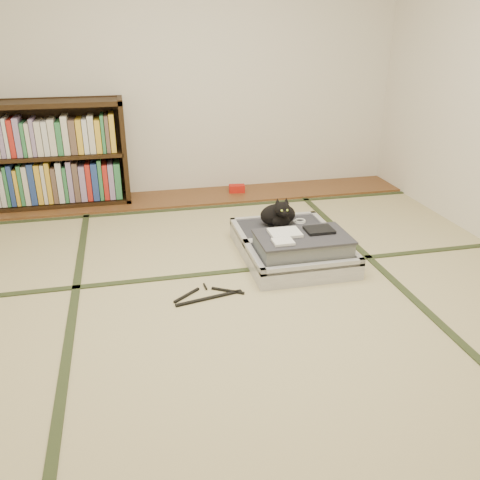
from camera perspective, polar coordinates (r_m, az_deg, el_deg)
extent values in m
plane|color=tan|center=(3.07, 0.55, -6.90)|extent=(4.50, 4.50, 0.00)
cube|color=brown|center=(4.87, -4.93, 4.85)|extent=(4.00, 0.50, 0.02)
cube|color=red|center=(4.95, -0.35, 5.80)|extent=(0.16, 0.11, 0.07)
plane|color=silver|center=(4.88, -5.89, 19.14)|extent=(4.00, 0.00, 4.00)
cube|color=#2D381E|center=(3.03, -18.39, -8.61)|extent=(0.05, 4.50, 0.01)
cube|color=#2D381E|center=(3.42, 17.15, -4.65)|extent=(0.05, 4.50, 0.01)
cube|color=#2D381E|center=(3.41, -1.01, -3.54)|extent=(4.00, 0.05, 0.01)
cube|color=#2D381E|center=(4.59, -4.38, 3.63)|extent=(4.00, 0.05, 0.01)
cube|color=black|center=(4.77, -12.84, 9.72)|extent=(0.04, 0.33, 0.94)
cube|color=black|center=(4.94, -20.65, 3.93)|extent=(1.46, 0.33, 0.04)
cube|color=black|center=(4.75, -22.18, 13.97)|extent=(1.46, 0.33, 0.04)
cube|color=black|center=(4.83, -21.38, 8.83)|extent=(1.40, 0.33, 0.03)
cube|color=black|center=(4.98, -21.17, 9.28)|extent=(1.46, 0.02, 0.94)
cube|color=gray|center=(4.86, -21.04, 6.29)|extent=(1.32, 0.23, 0.40)
cube|color=gray|center=(4.77, -21.75, 10.97)|extent=(1.32, 0.23, 0.36)
cube|color=silver|center=(3.44, 6.93, -2.46)|extent=(0.69, 0.46, 0.12)
cube|color=#32313A|center=(3.43, 6.96, -1.98)|extent=(0.62, 0.39, 0.09)
cube|color=silver|center=(3.23, 8.23, -3.02)|extent=(0.69, 0.04, 0.05)
cube|color=silver|center=(3.60, 5.86, -0.09)|extent=(0.69, 0.04, 0.05)
cube|color=silver|center=(3.32, 1.63, -2.02)|extent=(0.04, 0.46, 0.05)
cube|color=silver|center=(3.53, 12.02, -0.95)|extent=(0.04, 0.46, 0.05)
cube|color=silver|center=(3.84, 4.65, 0.47)|extent=(0.69, 0.46, 0.12)
cube|color=#32313A|center=(3.83, 4.67, 0.90)|extent=(0.62, 0.39, 0.09)
cube|color=silver|center=(3.63, 5.68, 0.14)|extent=(0.69, 0.04, 0.05)
cube|color=silver|center=(4.00, 3.78, 2.48)|extent=(0.69, 0.04, 0.05)
cube|color=silver|center=(3.73, -0.14, 0.95)|extent=(0.04, 0.46, 0.05)
cube|color=silver|center=(3.92, 9.28, 1.75)|extent=(0.04, 0.46, 0.05)
cylinder|color=black|center=(3.61, 5.77, 0.09)|extent=(0.63, 0.02, 0.02)
cube|color=gray|center=(3.39, 7.03, -0.69)|extent=(0.59, 0.36, 0.12)
cube|color=#313238|center=(3.36, 7.08, 0.39)|extent=(0.61, 0.38, 0.01)
cube|color=white|center=(3.36, 5.05, 0.81)|extent=(0.20, 0.17, 0.02)
cube|color=black|center=(3.44, 8.88, 1.15)|extent=(0.19, 0.15, 0.02)
cube|color=white|center=(3.23, 4.86, -0.19)|extent=(0.13, 0.11, 0.02)
cube|color=white|center=(3.19, 4.80, -4.42)|extent=(0.06, 0.01, 0.04)
cube|color=white|center=(3.23, 6.68, -4.39)|extent=(0.05, 0.01, 0.03)
cube|color=orange|center=(3.34, 11.96, -3.56)|extent=(0.05, 0.01, 0.03)
cube|color=#197F33|center=(3.30, 10.96, -3.41)|extent=(0.04, 0.01, 0.03)
ellipsoid|color=black|center=(3.81, 4.27, 2.84)|extent=(0.27, 0.18, 0.17)
ellipsoid|color=black|center=(3.75, 4.61, 2.16)|extent=(0.13, 0.10, 0.10)
ellipsoid|color=black|center=(3.69, 4.78, 3.49)|extent=(0.11, 0.11, 0.11)
sphere|color=black|center=(3.66, 4.99, 2.97)|extent=(0.05, 0.05, 0.05)
cone|color=black|center=(3.68, 4.23, 4.36)|extent=(0.04, 0.05, 0.05)
cone|color=black|center=(3.70, 5.22, 4.43)|extent=(0.04, 0.05, 0.05)
sphere|color=#A5BF33|center=(3.64, 4.71, 3.30)|extent=(0.02, 0.02, 0.02)
sphere|color=#A5BF33|center=(3.65, 5.32, 3.35)|extent=(0.02, 0.02, 0.02)
cylinder|color=black|center=(3.94, 5.18, 2.53)|extent=(0.16, 0.10, 0.03)
torus|color=white|center=(3.91, 6.68, 2.06)|extent=(0.10, 0.10, 0.01)
torus|color=white|center=(3.90, 6.77, 2.19)|extent=(0.08, 0.08, 0.01)
cube|color=black|center=(3.10, -3.48, -6.52)|extent=(0.42, 0.11, 0.01)
cube|color=black|center=(3.14, -6.01, -6.19)|extent=(0.18, 0.15, 0.01)
cube|color=black|center=(3.17, -1.37, -5.71)|extent=(0.19, 0.12, 0.01)
cylinder|color=black|center=(3.23, -3.93, -5.22)|extent=(0.02, 0.08, 0.01)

